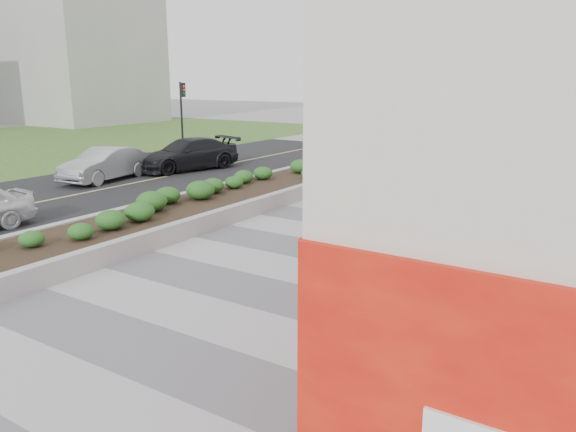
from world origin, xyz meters
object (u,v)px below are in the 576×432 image
planter (218,200)px  traffic_signal_near (325,112)px  car_dark (187,154)px  car_silver (105,164)px  skateboarder (341,210)px  traffic_signal_far (182,107)px

planter → traffic_signal_near: (-1.73, 10.50, 2.34)m
planter → traffic_signal_near: traffic_signal_near is taller
traffic_signal_near → car_dark: traffic_signal_near is taller
car_silver → car_dark: 4.28m
skateboarder → planter: bearing=-169.0°
traffic_signal_near → car_silver: size_ratio=0.95×
traffic_signal_near → car_dark: 7.16m
planter → traffic_signal_near: bearing=99.3°
traffic_signal_far → car_dark: size_ratio=0.79×
car_dark → planter: bearing=-26.1°
skateboarder → car_dark: bearing=166.6°
car_silver → skateboarder: bearing=-18.0°
traffic_signal_far → car_silver: bearing=-70.3°
car_silver → traffic_signal_near: bearing=45.6°
planter → traffic_signal_near: 10.90m
planter → car_dark: car_dark is taller
planter → traffic_signal_far: size_ratio=4.29×
traffic_signal_far → planter: bearing=-42.5°
planter → traffic_signal_near: size_ratio=4.29×
traffic_signal_near → car_dark: size_ratio=0.79×
traffic_signal_near → car_silver: 10.84m
traffic_signal_far → car_silver: (2.89, -8.07, -2.03)m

